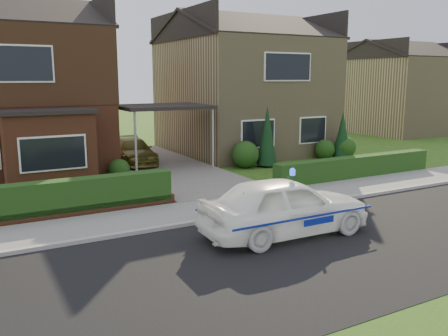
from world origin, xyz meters
TOP-DOWN VIEW (x-y plane):
  - ground at (0.00, 0.00)m, footprint 120.00×120.00m
  - road at (0.00, 0.00)m, footprint 60.00×6.00m
  - kerb at (0.00, 3.05)m, footprint 60.00×0.16m
  - sidewalk at (0.00, 4.10)m, footprint 60.00×2.00m
  - driveway at (0.00, 11.00)m, footprint 3.80×12.00m
  - house_left at (-5.78, 13.90)m, footprint 7.50×9.53m
  - house_right at (5.80, 13.99)m, footprint 7.50×8.06m
  - carport_link at (0.00, 10.95)m, footprint 3.80×3.00m
  - dwarf_wall at (-5.80, 5.30)m, footprint 7.70×0.25m
  - hedge_left at (-5.80, 5.45)m, footprint 7.50×0.55m
  - hedge_right at (5.80, 5.35)m, footprint 7.50×0.55m
  - shrub_left_mid at (-4.00, 9.30)m, footprint 1.32×1.32m
  - shrub_left_near at (-2.40, 9.60)m, footprint 0.84×0.84m
  - shrub_right_near at (3.20, 9.40)m, footprint 1.20×1.20m
  - shrub_right_mid at (7.80, 9.50)m, footprint 0.96×0.96m
  - shrub_right_far at (8.80, 9.20)m, footprint 1.08×1.08m
  - conifer_a at (4.20, 9.20)m, footprint 0.90×0.90m
  - conifer_b at (8.60, 9.20)m, footprint 0.90×0.90m
  - neighbour_right at (20.00, 16.00)m, footprint 6.50×7.00m
  - police_car at (-0.63, 1.20)m, footprint 4.06×4.46m
  - driveway_car at (-0.94, 12.32)m, footprint 1.79×3.85m
  - potted_plant_c at (-5.82, 9.00)m, footprint 0.53×0.53m

SIDE VIEW (x-z plane):
  - ground at x=0.00m, z-range 0.00..0.00m
  - road at x=0.00m, z-range -0.01..0.01m
  - hedge_left at x=-5.80m, z-range -0.45..0.45m
  - hedge_right at x=5.80m, z-range -0.40..0.40m
  - sidewalk at x=0.00m, z-range 0.00..0.10m
  - kerb at x=0.00m, z-range 0.00..0.12m
  - driveway at x=0.00m, z-range 0.00..0.12m
  - dwarf_wall at x=-5.80m, z-range 0.00..0.36m
  - potted_plant_c at x=-5.82m, z-range 0.00..0.70m
  - shrub_left_near at x=-2.40m, z-range 0.00..0.84m
  - shrub_right_mid at x=7.80m, z-range 0.00..0.96m
  - shrub_right_far at x=8.80m, z-range 0.00..1.08m
  - shrub_right_near at x=3.20m, z-range 0.00..1.20m
  - shrub_left_mid at x=-4.00m, z-range 0.00..1.32m
  - driveway_car at x=-0.94m, z-range 0.12..1.21m
  - police_car at x=-0.63m, z-range -0.08..1.59m
  - conifer_b at x=8.60m, z-range 0.00..2.20m
  - conifer_a at x=4.20m, z-range 0.00..2.60m
  - neighbour_right at x=20.00m, z-range 0.00..5.20m
  - carport_link at x=0.00m, z-range 1.27..4.04m
  - house_right at x=5.80m, z-range 0.04..7.29m
  - house_left at x=-5.78m, z-range 0.19..7.44m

